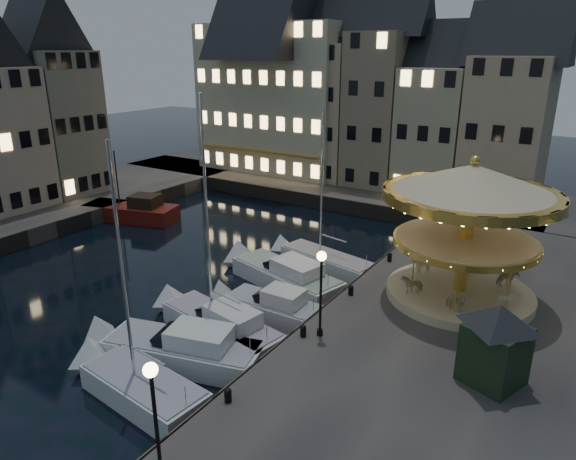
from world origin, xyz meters
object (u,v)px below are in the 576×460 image
Objects in this scene: bollard_a at (228,395)px; motorboat_f at (321,261)px; ticket_kiosk at (498,330)px; bollard_d at (390,257)px; bollard_b at (303,330)px; motorboat_d at (267,307)px; red_fishing_boat at (133,212)px; motorboat_c at (216,323)px; streetlamp_a at (154,406)px; bollard_c at (351,290)px; motorboat_b at (176,349)px; carousel at (470,207)px; streetlamp_b at (321,282)px; motorboat_a at (136,385)px; motorboat_e at (282,275)px; streetlamp_c at (421,207)px.

bollard_a is 0.05× the size of motorboat_f.
bollard_d is at bearing 130.64° from ticket_kiosk.
bollard_a is at bearing -90.00° from bollard_b.
red_fishing_boat is at bearing 157.99° from motorboat_d.
streetlamp_a is at bearing -58.94° from motorboat_c.
motorboat_b reaches higher than bollard_c.
bollard_b is 8.36m from ticket_kiosk.
streetlamp_b is at bearing -120.79° from carousel.
streetlamp_a is at bearing -86.39° from bollard_b.
bollard_a is (-0.60, 4.00, -2.41)m from streetlamp_a.
bollard_b is 4.55m from motorboat_d.
streetlamp_a is 7.12m from motorboat_a.
ticket_kiosk is at bearing 4.84° from streetlamp_b.
streetlamp_b is 10.30m from bollard_d.
carousel is (4.39, 17.36, 2.31)m from streetlamp_a.
motorboat_a is 24.66m from red_fishing_boat.
motorboat_a is 15.91m from motorboat_f.
motorboat_b and motorboat_d have the same top height.
bollard_b is 0.07× the size of red_fishing_boat.
streetlamp_b is 11.24m from motorboat_f.
streetlamp_a is at bearing -104.18° from carousel.
motorboat_e is at bearing 165.17° from bollard_c.
carousel reaches higher than streetlamp_a.
bollard_a is at bearing -140.49° from ticket_kiosk.
bollard_b is 0.05× the size of motorboat_a.
carousel is at bearing 29.83° from bollard_c.
motorboat_e is 1.03× the size of red_fishing_boat.
red_fishing_boat is at bearing 145.66° from bollard_a.
ticket_kiosk is (8.04, -9.37, 1.98)m from bollard_d.
streetlamp_a and streetlamp_c have the same top height.
streetlamp_c is 20.96m from motorboat_a.
bollard_b is at bearing 90.00° from bollard_a.
streetlamp_b is 7.49m from motorboat_b.
streetlamp_b reaches higher than motorboat_b.
streetlamp_c is at bearing 69.52° from motorboat_d.
carousel reaches higher than streetlamp_b.
streetlamp_b is at bearing 90.00° from streetlamp_a.
streetlamp_c is at bearing 80.27° from bollard_d.
streetlamp_c reaches higher than bollard_b.
streetlamp_a is at bearing -34.07° from motorboat_a.
motorboat_f reaches higher than bollard_d.
streetlamp_a is 31.00m from red_fishing_boat.
bollard_a is at bearing -91.76° from streetlamp_c.
bollard_c is at bearing -150.17° from carousel.
motorboat_c is 1.71× the size of motorboat_d.
streetlamp_b reaches higher than bollard_d.
streetlamp_a reaches higher than motorboat_e.
ticket_kiosk is at bearing -34.90° from motorboat_f.
ticket_kiosk reaches higher than bollard_d.
motorboat_a is (-5.14, -20.02, -3.48)m from streetlamp_c.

